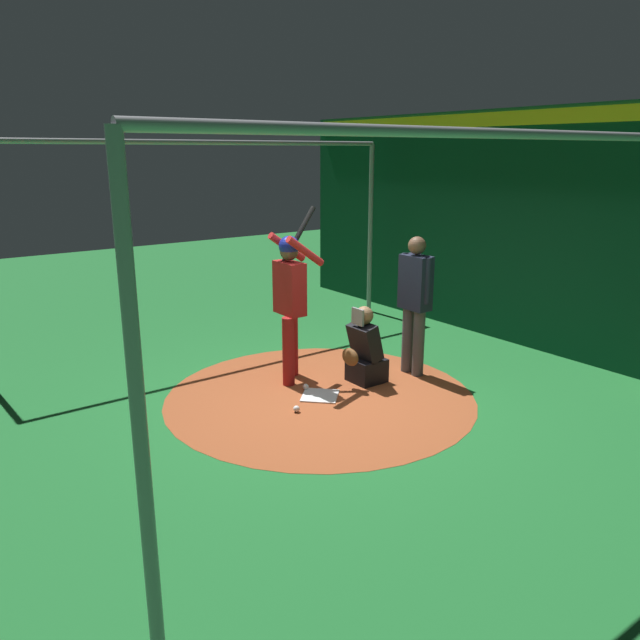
% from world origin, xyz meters
% --- Properties ---
extents(ground_plane, '(25.82, 25.82, 0.00)m').
position_xyz_m(ground_plane, '(0.00, 0.00, 0.00)').
color(ground_plane, '#1E6B2D').
extents(dirt_circle, '(3.68, 3.68, 0.01)m').
position_xyz_m(dirt_circle, '(0.00, 0.00, 0.00)').
color(dirt_circle, '#9E4C28').
rests_on(dirt_circle, ground).
extents(home_plate, '(0.59, 0.59, 0.01)m').
position_xyz_m(home_plate, '(0.00, 0.00, 0.01)').
color(home_plate, white).
rests_on(home_plate, dirt_circle).
extents(batter, '(0.68, 0.49, 2.18)m').
position_xyz_m(batter, '(-0.04, -0.68, 1.13)').
color(batter, maroon).
rests_on(batter, ground).
extents(catcher, '(0.58, 0.40, 0.99)m').
position_xyz_m(catcher, '(-0.73, -0.05, 0.39)').
color(catcher, black).
rests_on(catcher, ground).
extents(umpire, '(0.23, 0.49, 1.81)m').
position_xyz_m(umpire, '(-1.45, 0.08, 1.02)').
color(umpire, '#4C4C51').
rests_on(umpire, ground).
extents(back_wall, '(0.23, 9.82, 3.43)m').
position_xyz_m(back_wall, '(-3.73, 0.00, 1.73)').
color(back_wall, '#0C3D26').
rests_on(back_wall, ground).
extents(cage_frame, '(6.33, 5.54, 2.99)m').
position_xyz_m(cage_frame, '(0.00, 0.00, 2.14)').
color(cage_frame, gray).
rests_on(cage_frame, ground).
extents(baseball_0, '(0.07, 0.07, 0.07)m').
position_xyz_m(baseball_0, '(0.49, 0.22, 0.04)').
color(baseball_0, white).
rests_on(baseball_0, dirt_circle).
extents(baseball_1, '(0.07, 0.07, 0.07)m').
position_xyz_m(baseball_1, '(0.02, -0.27, 0.04)').
color(baseball_1, white).
rests_on(baseball_1, dirt_circle).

